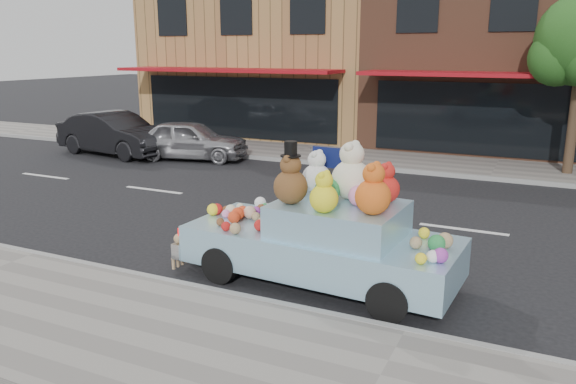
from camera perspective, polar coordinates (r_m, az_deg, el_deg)
The scene contains 9 objects.
ground at distance 12.26m, azimuth 17.37°, elevation -3.67°, with size 120.00×120.00×0.00m, color black.
far_sidewalk at distance 18.53m, azimuth 20.28°, elevation 2.21°, with size 60.00×3.00×0.12m, color gray.
near_kerb at distance 7.65m, azimuth 11.85°, elevation -13.83°, with size 60.00×0.12×0.13m, color gray.
far_kerb at distance 17.06m, azimuth 19.81°, elevation 1.30°, with size 60.00×0.12×0.13m, color gray.
storefront_left at distance 26.22m, azimuth -0.69°, elevation 14.23°, with size 10.00×9.80×7.30m.
storefront_mid at distance 23.64m, azimuth 22.33°, elevation 13.21°, with size 10.00×9.80×7.30m.
car_silver at distance 19.42m, azimuth -9.93°, elevation 5.23°, with size 1.58×3.94×1.34m, color #A3A3A7.
car_dark at distance 20.90m, azimuth -17.18°, elevation 5.67°, with size 1.60×4.59×1.51m, color black.
art_car at distance 8.86m, azimuth 3.64°, elevation -4.27°, with size 4.58×2.01×2.31m.
Camera 1 is at (1.43, -11.63, 3.62)m, focal length 35.00 mm.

